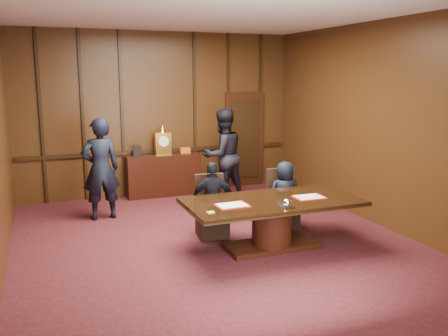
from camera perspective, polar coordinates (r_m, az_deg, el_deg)
name	(u,v)px	position (r m, az deg, el deg)	size (l,w,h in m)	color
room	(216,133)	(7.25, -0.97, 4.28)	(7.00, 7.04, 3.50)	black
sideboard	(163,173)	(10.38, -7.29, -0.63)	(1.60, 0.45, 1.54)	black
conference_table	(272,216)	(7.19, 5.79, -5.73)	(2.62, 1.32, 0.76)	black
folder_left	(232,205)	(6.75, 0.99, -4.51)	(0.47, 0.34, 0.02)	#9F210E
folder_right	(309,197)	(7.31, 10.20, -3.46)	(0.47, 0.34, 0.02)	#9F210E
inkstand	(287,204)	(6.72, 7.59, -4.27)	(0.20, 0.14, 0.12)	white
notepad	(210,212)	(6.42, -1.64, -5.34)	(0.10, 0.07, 0.01)	#DCCF6B
chair_left	(212,218)	(7.77, -1.48, -6.04)	(0.54, 0.54, 0.99)	black
chair_right	(282,210)	(8.28, 7.05, -5.03)	(0.56, 0.56, 0.99)	black
signatory_left	(213,200)	(7.61, -1.32, -3.86)	(0.73, 0.30, 1.24)	black
signatory_right	(285,195)	(8.14, 7.32, -3.22)	(0.57, 0.37, 1.16)	black
witness_left	(101,169)	(8.80, -14.62, -0.11)	(0.68, 0.44, 1.85)	black
witness_right	(223,155)	(9.73, -0.16, 1.52)	(0.93, 0.73, 1.92)	black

